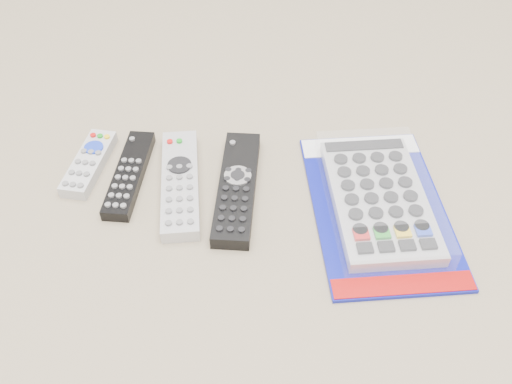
{
  "coord_description": "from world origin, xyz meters",
  "views": [
    {
      "loc": [
        0.08,
        -0.58,
        0.58
      ],
      "look_at": [
        0.05,
        -0.03,
        0.01
      ],
      "focal_mm": 40.0,
      "sensor_mm": 36.0,
      "label": 1
    }
  ],
  "objects_px": {
    "remote_small_grey": "(89,163)",
    "remote_slim_black": "(129,174)",
    "remote_silver_dvd": "(180,183)",
    "jumbo_remote_packaged": "(379,198)",
    "remote_large_black": "(237,187)"
  },
  "relations": [
    {
      "from": "jumbo_remote_packaged",
      "to": "remote_slim_black",
      "type": "bearing_deg",
      "value": 166.53
    },
    {
      "from": "remote_small_grey",
      "to": "remote_silver_dvd",
      "type": "height_order",
      "value": "remote_silver_dvd"
    },
    {
      "from": "remote_silver_dvd",
      "to": "jumbo_remote_packaged",
      "type": "relative_size",
      "value": 0.66
    },
    {
      "from": "remote_large_black",
      "to": "jumbo_remote_packaged",
      "type": "relative_size",
      "value": 0.68
    },
    {
      "from": "remote_small_grey",
      "to": "remote_slim_black",
      "type": "height_order",
      "value": "same"
    },
    {
      "from": "remote_silver_dvd",
      "to": "remote_small_grey",
      "type": "bearing_deg",
      "value": 157.3
    },
    {
      "from": "remote_small_grey",
      "to": "remote_silver_dvd",
      "type": "relative_size",
      "value": 0.65
    },
    {
      "from": "remote_slim_black",
      "to": "remote_large_black",
      "type": "distance_m",
      "value": 0.16
    },
    {
      "from": "remote_slim_black",
      "to": "remote_small_grey",
      "type": "bearing_deg",
      "value": 164.57
    },
    {
      "from": "remote_slim_black",
      "to": "jumbo_remote_packaged",
      "type": "bearing_deg",
      "value": -3.87
    },
    {
      "from": "remote_slim_black",
      "to": "remote_large_black",
      "type": "xyz_separation_m",
      "value": [
        0.16,
        -0.02,
        0.0
      ]
    },
    {
      "from": "remote_silver_dvd",
      "to": "remote_large_black",
      "type": "height_order",
      "value": "same"
    },
    {
      "from": "remote_slim_black",
      "to": "remote_silver_dvd",
      "type": "height_order",
      "value": "remote_silver_dvd"
    },
    {
      "from": "remote_silver_dvd",
      "to": "jumbo_remote_packaged",
      "type": "bearing_deg",
      "value": -12.77
    },
    {
      "from": "remote_large_black",
      "to": "jumbo_remote_packaged",
      "type": "xyz_separation_m",
      "value": [
        0.2,
        -0.02,
        0.01
      ]
    }
  ]
}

